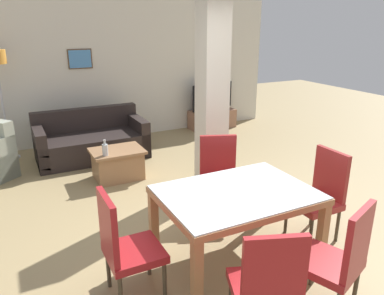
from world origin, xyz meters
The scene contains 14 objects.
ground_plane centered at (0.00, 0.00, 0.00)m, with size 18.00×18.00×0.00m, color #9B855A.
back_wall centered at (0.00, 4.65, 1.35)m, with size 7.20×0.09×2.70m.
divider_pillar centered at (0.69, 1.69, 1.35)m, with size 0.36×0.33×2.70m.
dining_table centered at (0.00, 0.00, 0.60)m, with size 1.42×1.03×0.76m.
dining_chair_head_right centered at (1.08, 0.00, 0.52)m, with size 0.46×0.46×0.98m.
dining_chair_near_right centered at (0.35, -0.93, 0.52)m, with size 0.59×0.59×0.98m.
dining_chair_head_left centered at (-1.10, 0.00, 0.52)m, with size 0.46×0.46×0.98m.
dining_chair_far_right centered at (0.35, 0.90, 0.52)m, with size 0.60×0.60×0.98m.
dining_chair_near_left centered at (-0.35, -0.93, 0.52)m, with size 0.59×0.59×0.98m.
sofa centered at (-0.58, 3.66, 0.28)m, with size 1.82×0.93×0.81m.
coffee_table centered at (-0.43, 2.55, 0.23)m, with size 0.76×0.58×0.45m.
bottle centered at (-0.64, 2.39, 0.54)m, with size 0.08×0.08×0.23m.
tv_stand centered at (2.23, 4.37, 0.20)m, with size 1.03×0.40×0.40m.
tv_screen centered at (2.23, 4.37, 0.69)m, with size 1.07×0.28×0.59m.
Camera 1 is at (-1.80, -2.63, 2.27)m, focal length 35.00 mm.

